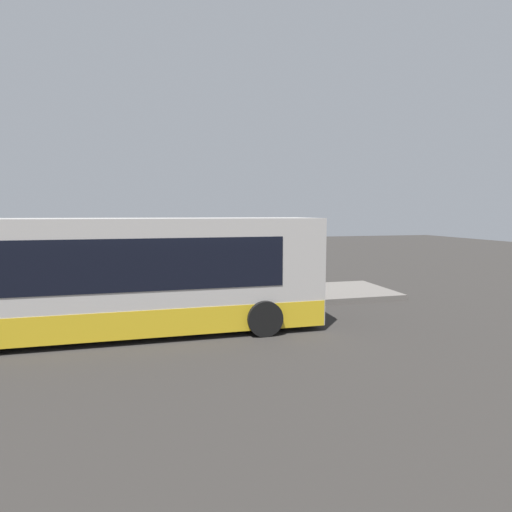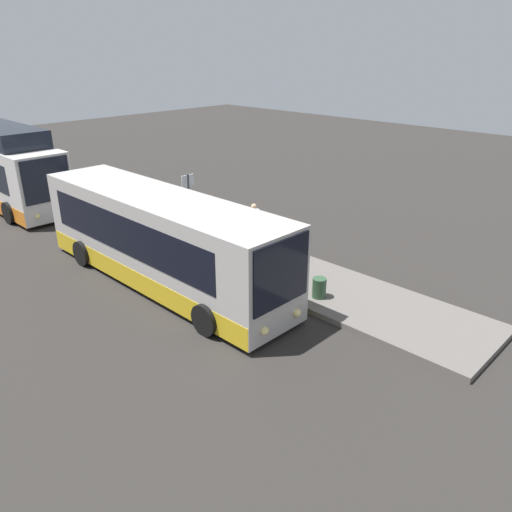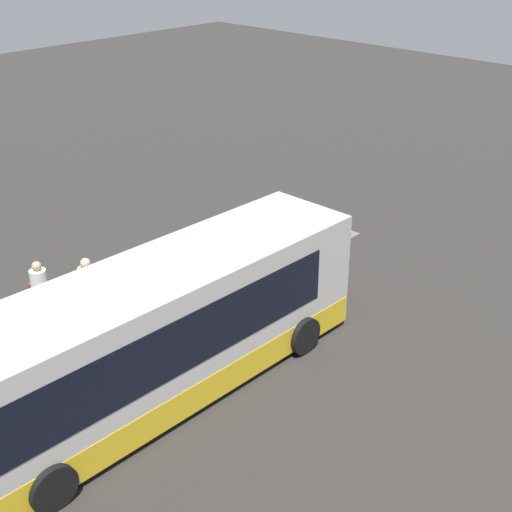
{
  "view_description": "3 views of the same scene",
  "coord_description": "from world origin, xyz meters",
  "px_view_note": "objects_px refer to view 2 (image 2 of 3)",
  "views": [
    {
      "loc": [
        0.91,
        -11.25,
        3.24
      ],
      "look_at": [
        3.87,
        0.48,
        1.93
      ],
      "focal_mm": 28.0,
      "sensor_mm": 36.0,
      "label": 1
    },
    {
      "loc": [
        13.17,
        -9.13,
        7.6
      ],
      "look_at": [
        3.87,
        0.48,
        1.93
      ],
      "focal_mm": 35.0,
      "sensor_mm": 36.0,
      "label": 2
    },
    {
      "loc": [
        -7.77,
        -10.69,
        9.93
      ],
      "look_at": [
        3.87,
        0.48,
        1.93
      ],
      "focal_mm": 50.0,
      "sensor_mm": 36.0,
      "label": 3
    }
  ],
  "objects_px": {
    "passenger_boarding": "(252,231)",
    "suitcase": "(276,268)",
    "bus_lead": "(160,240)",
    "sign_post": "(189,198)",
    "passenger_with_bags": "(254,222)",
    "trash_bin": "(319,288)",
    "passenger_waiting": "(270,246)"
  },
  "relations": [
    {
      "from": "passenger_boarding",
      "to": "suitcase",
      "type": "height_order",
      "value": "passenger_boarding"
    },
    {
      "from": "bus_lead",
      "to": "passenger_boarding",
      "type": "bearing_deg",
      "value": 76.87
    },
    {
      "from": "sign_post",
      "to": "trash_bin",
      "type": "bearing_deg",
      "value": -5.56
    },
    {
      "from": "bus_lead",
      "to": "suitcase",
      "type": "bearing_deg",
      "value": 42.48
    },
    {
      "from": "bus_lead",
      "to": "sign_post",
      "type": "height_order",
      "value": "bus_lead"
    },
    {
      "from": "passenger_waiting",
      "to": "sign_post",
      "type": "distance_m",
      "value": 4.87
    },
    {
      "from": "bus_lead",
      "to": "sign_post",
      "type": "distance_m",
      "value": 4.12
    },
    {
      "from": "bus_lead",
      "to": "passenger_with_bags",
      "type": "height_order",
      "value": "bus_lead"
    },
    {
      "from": "passenger_boarding",
      "to": "trash_bin",
      "type": "distance_m",
      "value": 4.17
    },
    {
      "from": "bus_lead",
      "to": "suitcase",
      "type": "relative_size",
      "value": 11.05
    },
    {
      "from": "trash_bin",
      "to": "passenger_with_bags",
      "type": "bearing_deg",
      "value": 157.5
    },
    {
      "from": "bus_lead",
      "to": "suitcase",
      "type": "height_order",
      "value": "bus_lead"
    },
    {
      "from": "bus_lead",
      "to": "sign_post",
      "type": "xyz_separation_m",
      "value": [
        -2.49,
        3.27,
        0.29
      ]
    },
    {
      "from": "passenger_boarding",
      "to": "suitcase",
      "type": "xyz_separation_m",
      "value": [
        2.05,
        -0.95,
        -0.56
      ]
    },
    {
      "from": "passenger_with_bags",
      "to": "sign_post",
      "type": "relative_size",
      "value": 0.62
    },
    {
      "from": "passenger_waiting",
      "to": "bus_lead",
      "type": "bearing_deg",
      "value": 65.7
    },
    {
      "from": "suitcase",
      "to": "passenger_with_bags",
      "type": "bearing_deg",
      "value": 146.47
    },
    {
      "from": "passenger_with_bags",
      "to": "suitcase",
      "type": "height_order",
      "value": "passenger_with_bags"
    },
    {
      "from": "passenger_with_bags",
      "to": "suitcase",
      "type": "relative_size",
      "value": 1.66
    },
    {
      "from": "passenger_waiting",
      "to": "trash_bin",
      "type": "distance_m",
      "value": 2.62
    },
    {
      "from": "passenger_boarding",
      "to": "passenger_waiting",
      "type": "height_order",
      "value": "passenger_waiting"
    },
    {
      "from": "trash_bin",
      "to": "passenger_boarding",
      "type": "bearing_deg",
      "value": 165.36
    },
    {
      "from": "suitcase",
      "to": "trash_bin",
      "type": "distance_m",
      "value": 1.95
    },
    {
      "from": "trash_bin",
      "to": "suitcase",
      "type": "bearing_deg",
      "value": 177.4
    },
    {
      "from": "passenger_boarding",
      "to": "sign_post",
      "type": "height_order",
      "value": "sign_post"
    },
    {
      "from": "sign_post",
      "to": "trash_bin",
      "type": "relative_size",
      "value": 4.07
    },
    {
      "from": "passenger_waiting",
      "to": "suitcase",
      "type": "distance_m",
      "value": 0.86
    },
    {
      "from": "passenger_with_bags",
      "to": "trash_bin",
      "type": "height_order",
      "value": "passenger_with_bags"
    },
    {
      "from": "passenger_boarding",
      "to": "suitcase",
      "type": "relative_size",
      "value": 1.78
    },
    {
      "from": "passenger_waiting",
      "to": "sign_post",
      "type": "relative_size",
      "value": 0.67
    },
    {
      "from": "bus_lead",
      "to": "passenger_waiting",
      "type": "xyz_separation_m",
      "value": [
        2.32,
        2.96,
        -0.42
      ]
    },
    {
      "from": "bus_lead",
      "to": "passenger_with_bags",
      "type": "bearing_deg",
      "value": 89.96
    }
  ]
}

